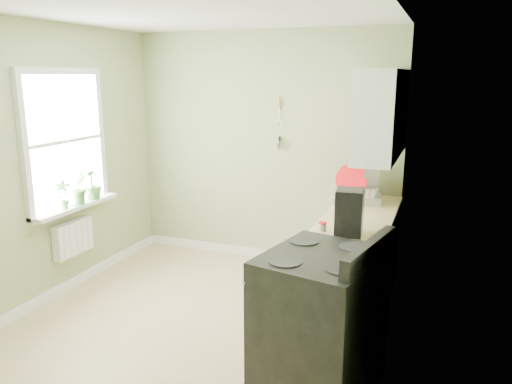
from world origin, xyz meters
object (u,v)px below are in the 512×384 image
(stand_mixer, at_px, (371,185))
(kettle, at_px, (339,199))
(coffee_maker, at_px, (349,213))
(stove, at_px, (320,322))

(stand_mixer, xyz_separation_m, kettle, (-0.27, -0.30, -0.10))
(stand_mixer, bearing_deg, coffee_maker, -90.90)
(coffee_maker, bearing_deg, stove, -91.50)
(kettle, relative_size, coffee_maker, 0.44)
(stand_mixer, distance_m, kettle, 0.41)
(stove, xyz_separation_m, coffee_maker, (0.02, 0.84, 0.57))
(stove, distance_m, coffee_maker, 1.02)
(stand_mixer, relative_size, coffee_maker, 1.12)
(coffee_maker, bearing_deg, kettle, 106.74)
(kettle, height_order, coffee_maker, coffee_maker)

